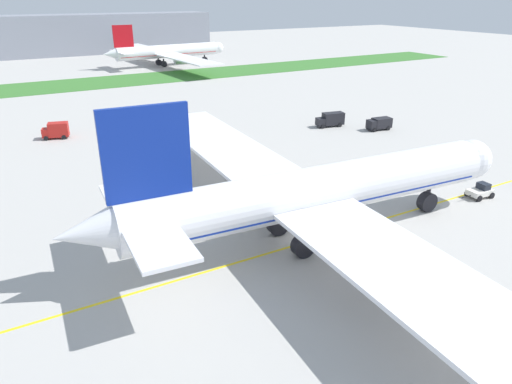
{
  "coord_description": "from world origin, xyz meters",
  "views": [
    {
      "loc": [
        -29.36,
        -42.1,
        27.61
      ],
      "look_at": [
        -1.44,
        6.41,
        3.95
      ],
      "focal_mm": 33.25,
      "sensor_mm": 36.0,
      "label": 1
    }
  ],
  "objects_px": {
    "service_truck_fuel_bowser": "(56,130)",
    "service_truck_catering_van": "(379,123)",
    "pushback_tug": "(481,191)",
    "service_truck_baggage_loader": "(331,119)",
    "airliner_foreground": "(313,192)",
    "parked_airliner_far_centre": "(166,52)"
  },
  "relations": [
    {
      "from": "pushback_tug",
      "to": "service_truck_catering_van",
      "type": "bearing_deg",
      "value": 69.34
    },
    {
      "from": "service_truck_baggage_loader",
      "to": "service_truck_catering_van",
      "type": "bearing_deg",
      "value": -45.15
    },
    {
      "from": "airliner_foreground",
      "to": "service_truck_catering_van",
      "type": "distance_m",
      "value": 53.68
    },
    {
      "from": "parked_airliner_far_centre",
      "to": "service_truck_catering_van",
      "type": "bearing_deg",
      "value": -87.13
    },
    {
      "from": "airliner_foreground",
      "to": "pushback_tug",
      "type": "relative_size",
      "value": 16.47
    },
    {
      "from": "service_truck_fuel_bowser",
      "to": "service_truck_baggage_loader",
      "type": "bearing_deg",
      "value": -20.71
    },
    {
      "from": "airliner_foreground",
      "to": "service_truck_fuel_bowser",
      "type": "xyz_separation_m",
      "value": [
        -19.52,
        60.87,
        -4.47
      ]
    },
    {
      "from": "pushback_tug",
      "to": "service_truck_catering_van",
      "type": "distance_m",
      "value": 37.19
    },
    {
      "from": "pushback_tug",
      "to": "service_truck_baggage_loader",
      "type": "distance_m",
      "value": 42.61
    },
    {
      "from": "airliner_foreground",
      "to": "service_truck_catering_van",
      "type": "relative_size",
      "value": 16.07
    },
    {
      "from": "service_truck_fuel_bowser",
      "to": "service_truck_catering_van",
      "type": "height_order",
      "value": "service_truck_fuel_bowser"
    },
    {
      "from": "airliner_foreground",
      "to": "service_truck_fuel_bowser",
      "type": "height_order",
      "value": "airliner_foreground"
    },
    {
      "from": "pushback_tug",
      "to": "service_truck_baggage_loader",
      "type": "bearing_deg",
      "value": 82.26
    },
    {
      "from": "parked_airliner_far_centre",
      "to": "airliner_foreground",
      "type": "bearing_deg",
      "value": -103.72
    },
    {
      "from": "service_truck_fuel_bowser",
      "to": "service_truck_catering_van",
      "type": "distance_m",
      "value": 67.69
    },
    {
      "from": "airliner_foreground",
      "to": "service_truck_fuel_bowser",
      "type": "relative_size",
      "value": 16.37
    },
    {
      "from": "service_truck_baggage_loader",
      "to": "parked_airliner_far_centre",
      "type": "relative_size",
      "value": 0.08
    },
    {
      "from": "service_truck_fuel_bowser",
      "to": "parked_airliner_far_centre",
      "type": "relative_size",
      "value": 0.07
    },
    {
      "from": "pushback_tug",
      "to": "parked_airliner_far_centre",
      "type": "distance_m",
      "value": 150.83
    },
    {
      "from": "service_truck_baggage_loader",
      "to": "service_truck_fuel_bowser",
      "type": "relative_size",
      "value": 1.18
    },
    {
      "from": "service_truck_baggage_loader",
      "to": "service_truck_catering_van",
      "type": "distance_m",
      "value": 10.47
    },
    {
      "from": "service_truck_fuel_bowser",
      "to": "service_truck_catering_van",
      "type": "xyz_separation_m",
      "value": [
        61.65,
        -27.94,
        -0.27
      ]
    }
  ]
}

